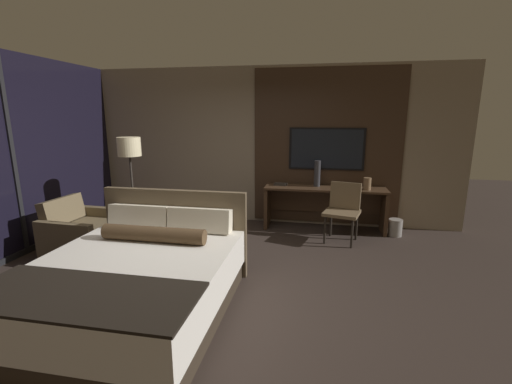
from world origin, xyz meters
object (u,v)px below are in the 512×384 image
(book, at_px, (280,184))
(armchair_by_window, at_px, (85,235))
(waste_bin, at_px, (395,228))
(vase_tall, at_px, (317,174))
(vase_short, at_px, (367,184))
(desk_chair, at_px, (343,206))
(desk, at_px, (324,200))
(bed, at_px, (136,281))
(floor_lamp, at_px, (130,155))
(tv, at_px, (327,149))

(book, bearing_deg, armchair_by_window, -145.26)
(armchair_by_window, xyz_separation_m, waste_bin, (4.53, 1.62, -0.14))
(vase_tall, bearing_deg, vase_short, -8.24)
(armchair_by_window, bearing_deg, desk_chair, -68.08)
(vase_short, bearing_deg, desk, 172.27)
(desk, xyz_separation_m, book, (-0.77, 0.02, 0.25))
(vase_tall, bearing_deg, desk, -10.67)
(vase_short, distance_m, book, 1.46)
(waste_bin, bearing_deg, bed, -136.42)
(vase_tall, bearing_deg, bed, -119.21)
(book, relative_size, waste_bin, 0.84)
(desk_chair, xyz_separation_m, floor_lamp, (-3.19, -0.69, 0.81))
(waste_bin, bearing_deg, floor_lamp, -165.51)
(vase_short, bearing_deg, vase_tall, 171.76)
(tv, height_order, desk_chair, tv)
(desk_chair, relative_size, armchair_by_window, 0.98)
(floor_lamp, bearing_deg, bed, -60.17)
(desk_chair, distance_m, vase_tall, 0.82)
(bed, xyz_separation_m, desk, (1.86, 3.04, 0.18))
(vase_short, height_order, waste_bin, vase_short)
(armchair_by_window, distance_m, floor_lamp, 1.32)
(floor_lamp, xyz_separation_m, book, (2.13, 1.23, -0.61))
(tv, height_order, book, tv)
(desk, xyz_separation_m, floor_lamp, (-2.90, -1.22, 0.85))
(desk_chair, xyz_separation_m, waste_bin, (0.88, 0.36, -0.41))
(book, xyz_separation_m, waste_bin, (1.94, -0.18, -0.62))
(desk_chair, relative_size, book, 3.91)
(floor_lamp, height_order, vase_tall, floor_lamp)
(desk, relative_size, waste_bin, 7.32)
(desk_chair, xyz_separation_m, vase_tall, (-0.43, 0.56, 0.42))
(tv, relative_size, vase_tall, 2.88)
(tv, relative_size, book, 5.50)
(desk_chair, distance_m, book, 1.21)
(desk_chair, relative_size, vase_short, 4.62)
(bed, height_order, desk, bed)
(desk, relative_size, vase_tall, 4.58)
(waste_bin, bearing_deg, book, 174.62)
(bed, height_order, waste_bin, bed)
(tv, xyz_separation_m, armchair_by_window, (-3.37, -1.99, -1.11))
(armchair_by_window, relative_size, floor_lamp, 0.57)
(desk_chair, height_order, vase_tall, vase_tall)
(desk_chair, relative_size, floor_lamp, 0.56)
(bed, bearing_deg, vase_tall, 60.79)
(vase_tall, height_order, book, vase_tall)
(tv, xyz_separation_m, vase_short, (0.68, -0.29, -0.53))
(book, bearing_deg, bed, -109.52)
(tv, distance_m, desk_chair, 1.14)
(vase_tall, bearing_deg, desk_chair, -52.54)
(desk, xyz_separation_m, waste_bin, (1.16, -0.17, -0.38))
(desk_chair, height_order, floor_lamp, floor_lamp)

